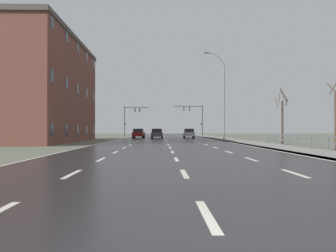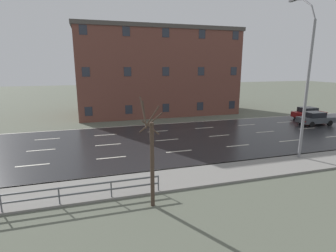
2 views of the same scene
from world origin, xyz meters
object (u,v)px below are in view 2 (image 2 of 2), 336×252
car_near_left (315,118)px  car_mid_centre (308,113)px  brick_building (155,72)px  street_lamp_midground (306,82)px

car_near_left → car_mid_centre: bearing=148.6°
car_mid_centre → brick_building: bearing=-120.4°
car_mid_centre → brick_building: 21.70m
street_lamp_midground → brick_building: brick_building is taller
street_lamp_midground → car_mid_centre: bearing=133.4°
car_near_left → brick_building: (-14.59, -15.64, 5.17)m
car_mid_centre → car_near_left: bearing=-30.5°
street_lamp_midground → car_mid_centre: size_ratio=2.77×
car_mid_centre → brick_building: size_ratio=0.19×
car_mid_centre → brick_building: brick_building is taller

